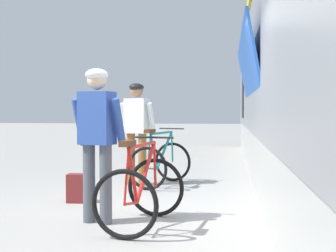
% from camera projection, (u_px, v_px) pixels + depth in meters
% --- Properties ---
extents(ground_plane, '(80.00, 80.00, 0.00)m').
position_uv_depth(ground_plane, '(144.00, 217.00, 5.33)').
color(ground_plane, '#A09E99').
extents(cyclist_near_in_white, '(0.65, 0.40, 1.76)m').
position_uv_depth(cyclist_near_in_white, '(137.00, 124.00, 7.59)').
color(cyclist_near_in_white, '#935B2D').
rests_on(cyclist_near_in_white, ground).
extents(cyclist_far_in_blue, '(0.66, 0.40, 1.76)m').
position_uv_depth(cyclist_far_in_blue, '(97.00, 131.00, 4.99)').
color(cyclist_far_in_blue, '#4C515B').
rests_on(cyclist_far_in_blue, ground).
extents(bicycle_near_teal, '(0.98, 1.23, 0.99)m').
position_uv_depth(bicycle_near_teal, '(161.00, 162.00, 7.55)').
color(bicycle_near_teal, black).
rests_on(bicycle_near_teal, ground).
extents(bicycle_far_red, '(0.85, 1.16, 0.99)m').
position_uv_depth(bicycle_far_red, '(141.00, 191.00, 4.83)').
color(bicycle_far_red, black).
rests_on(bicycle_far_red, ground).
extents(backpack_on_platform, '(0.29, 0.20, 0.40)m').
position_uv_depth(backpack_on_platform, '(78.00, 188.00, 6.15)').
color(backpack_on_platform, maroon).
rests_on(backpack_on_platform, ground).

